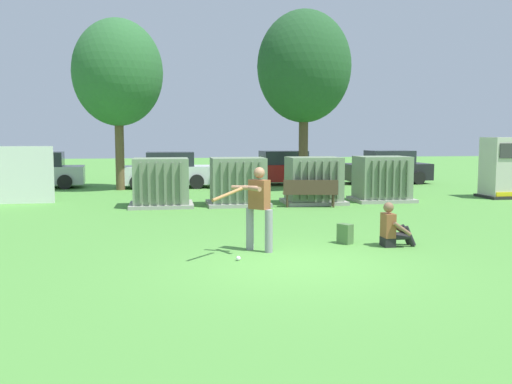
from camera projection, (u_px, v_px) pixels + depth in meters
The scene contains 17 objects.
ground_plane at pixel (296, 264), 10.38m from camera, with size 96.00×96.00×0.00m, color #51933D.
transformer_west at pixel (161, 183), 18.62m from camera, with size 2.10×1.70×1.62m.
transformer_mid_west at pixel (238, 182), 19.00m from camera, with size 2.10×1.70×1.62m.
transformer_mid_east at pixel (314, 181), 19.50m from camera, with size 2.10×1.70×1.62m.
transformer_east at pixel (382, 179), 20.16m from camera, with size 2.10×1.70×1.62m.
generator_enclosure at pixel (504, 168), 21.22m from camera, with size 1.60×1.40×2.30m.
park_bench at pixel (310, 191), 18.47m from camera, with size 1.84×0.69×0.92m.
batter at pixel (258, 205), 11.43m from camera, with size 1.32×1.32×1.74m.
sports_ball at pixel (238, 258), 10.67m from camera, with size 0.09×0.09×0.09m, color white.
seated_spectator at pixel (392, 229), 12.02m from camera, with size 0.72×0.54×0.96m.
backpack at pixel (345, 234), 12.34m from camera, with size 0.36×0.38×0.44m.
tree_left at pixel (118, 73), 23.85m from camera, with size 3.83×3.83×7.32m.
tree_center_left at pixel (304, 67), 23.98m from camera, with size 4.03×4.03×7.71m.
parked_car_leftmost at pixel (36, 171), 25.06m from camera, with size 4.33×2.20×1.62m.
parked_car_left_of_center at pixel (168, 171), 25.38m from camera, with size 4.21×1.95×1.62m.
parked_car_right_of_center at pixel (281, 169), 26.92m from camera, with size 4.29×2.11×1.62m.
parked_car_rightmost at pixel (387, 168), 27.55m from camera, with size 4.22×1.97×1.62m.
Camera 1 is at (-2.36, -9.93, 2.40)m, focal length 39.22 mm.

